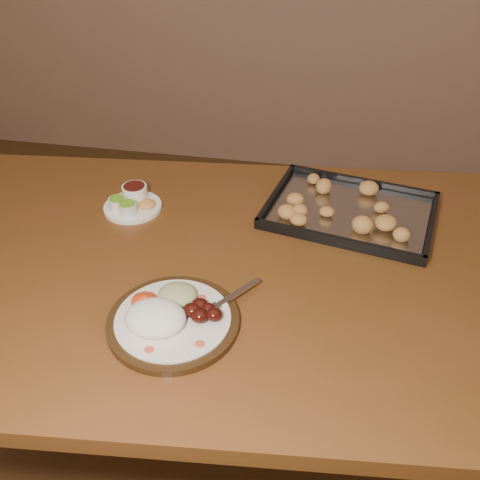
# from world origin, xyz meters

# --- Properties ---
(dining_table) EXTENTS (1.58, 1.04, 0.75)m
(dining_table) POSITION_xyz_m (-0.07, 0.15, 0.65)
(dining_table) COLOR brown
(dining_table) RESTS_ON ground
(dinner_plate) EXTENTS (0.27, 0.27, 0.06)m
(dinner_plate) POSITION_xyz_m (-0.12, -0.05, 0.77)
(dinner_plate) COLOR black
(dinner_plate) RESTS_ON dining_table
(condiment_saucer) EXTENTS (0.14, 0.14, 0.05)m
(condiment_saucer) POSITION_xyz_m (-0.33, 0.32, 0.77)
(condiment_saucer) COLOR white
(condiment_saucer) RESTS_ON dining_table
(baking_tray) EXTENTS (0.45, 0.36, 0.04)m
(baking_tray) POSITION_xyz_m (0.21, 0.39, 0.76)
(baking_tray) COLOR black
(baking_tray) RESTS_ON dining_table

